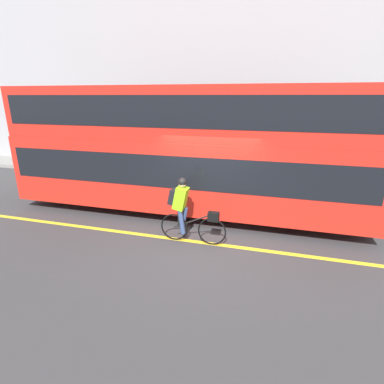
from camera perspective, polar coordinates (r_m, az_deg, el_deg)
name	(u,v)px	position (r m, az deg, el deg)	size (l,w,h in m)	color
ground_plane	(203,239)	(7.68, 2.04, -8.91)	(80.00, 80.00, 0.00)	#38383A
road_center_line	(201,242)	(7.51, 1.67, -9.55)	(50.00, 0.14, 0.01)	yellow
sidewalk_curb	(235,178)	(13.05, 8.22, 2.67)	(60.00, 1.86, 0.16)	gray
building_facade	(243,74)	(13.71, 9.73, 21.22)	(60.00, 0.30, 8.64)	#9E9EA3
bus	(186,145)	(8.95, -1.24, 8.99)	(10.38, 2.54, 3.72)	black
cyclist_on_bike	(186,208)	(7.21, -1.19, -3.12)	(1.65, 0.32, 1.63)	black
trash_bin	(343,173)	(12.99, 26.83, 3.26)	(0.48, 0.48, 0.91)	#515156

